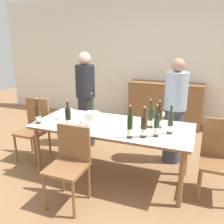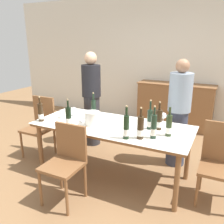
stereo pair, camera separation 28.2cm
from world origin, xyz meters
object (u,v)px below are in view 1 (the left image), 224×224
Objects in this scene: sideboard_cabinet at (165,104)px; wine_bottle_7 at (130,127)px; wine_glass_1 at (162,114)px; chair_left_end at (35,125)px; wine_bottle_8 at (150,119)px; person_host at (86,100)px; wine_bottle_0 at (92,110)px; wine_glass_3 at (71,111)px; dining_table at (112,129)px; wine_glass_2 at (83,123)px; chair_near_front at (70,160)px; chair_right_end at (219,154)px; wine_bottle_6 at (156,126)px; wine_bottle_4 at (38,115)px; wine_bottle_3 at (159,119)px; person_guest_left at (175,112)px; wine_bottle_2 at (144,127)px; wine_glass_0 at (59,114)px; ice_bucket at (92,118)px; wine_bottle_5 at (170,124)px; wine_bottle_1 at (68,118)px.

wine_bottle_7 is at bearing -90.02° from sideboard_cabinet.
chair_left_end is (-1.95, -0.27, -0.32)m from wine_glass_1.
wine_bottle_8 is 0.23× the size of person_host.
wine_bottle_0 is 2.94× the size of wine_glass_3.
dining_table is at bearing -149.36° from wine_glass_1.
wine_glass_2 is 0.14× the size of chair_near_front.
chair_right_end is 0.57× the size of person_host.
chair_near_front is (-0.86, -1.04, -0.33)m from wine_glass_1.
dining_table is 0.71m from wine_glass_3.
dining_table is 5.42× the size of wine_bottle_6.
chair_near_front is (0.70, -0.38, -0.35)m from wine_bottle_4.
wine_bottle_3 is 0.11m from wine_bottle_8.
person_guest_left reaches higher than chair_right_end.
chair_left_end is at bearing -172.26° from wine_glass_1.
wine_bottle_2 is 0.40× the size of chair_right_end.
chair_near_front is at bearing -35.27° from chair_left_end.
wine_glass_2 is at bearing -19.43° from chair_left_end.
wine_glass_0 is at bearing 166.63° from wine_bottle_7.
ice_bucket is 0.59× the size of wine_bottle_4.
wine_bottle_8 reaches higher than wine_bottle_4.
wine_bottle_3 is 0.98m from wine_glass_2.
chair_right_end is at bearing 0.91° from wine_bottle_8.
wine_glass_3 is 0.14× the size of chair_right_end.
wine_glass_3 is 0.14× the size of chair_near_front.
dining_table is 0.42m from wine_bottle_0.
wine_bottle_4 is at bearing -165.20° from wine_bottle_3.
wine_bottle_0 is at bearing 172.17° from wine_bottle_5.
wine_bottle_7 is 0.24× the size of person_host.
wine_bottle_8 reaches higher than wine_glass_2.
dining_table is at bearing 17.51° from wine_bottle_4.
wine_bottle_2 is at bearing 29.20° from chair_near_front.
chair_left_end is 1.05× the size of chair_near_front.
wine_glass_2 is (-0.78, -0.02, -0.04)m from wine_bottle_2.
wine_bottle_8 reaches higher than wine_bottle_2.
wine_bottle_1 is at bearing -160.40° from wine_bottle_8.
person_guest_left is (0.24, 0.65, -0.08)m from wine_bottle_8.
sideboard_cabinet is at bearing 96.47° from wine_bottle_3.
chair_left_end is (-1.35, 0.09, -0.14)m from dining_table.
chair_near_front is at bearing -101.31° from sideboard_cabinet.
wine_bottle_4 is at bearing -123.05° from wine_glass_3.
person_host is at bearing 91.42° from wine_glass_0.
wine_bottle_1 reaches higher than wine_bottle_5.
wine_glass_2 is 0.08× the size of person_host.
wine_bottle_6 is 0.43× the size of chair_near_front.
wine_bottle_2 is 0.23× the size of person_guest_left.
ice_bucket is 0.18m from wine_glass_2.
wine_bottle_0 is 1.74m from chair_right_end.
wine_bottle_8 is 1.88m from chair_left_end.
wine_bottle_1 reaches higher than wine_glass_2.
wine_bottle_2 reaches higher than chair_near_front.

